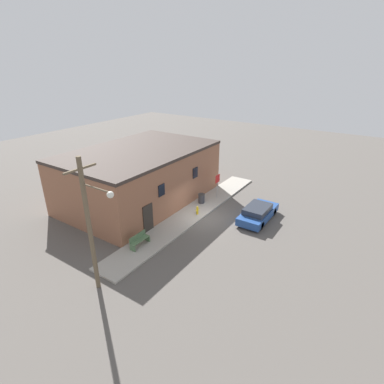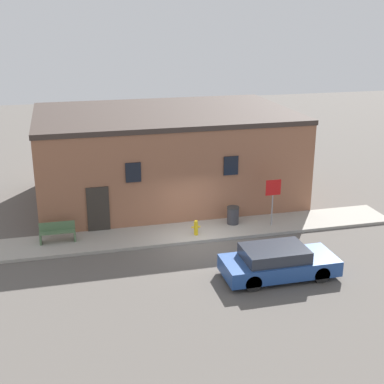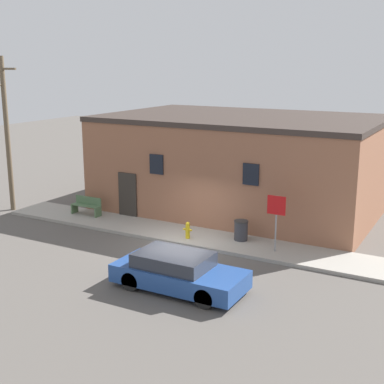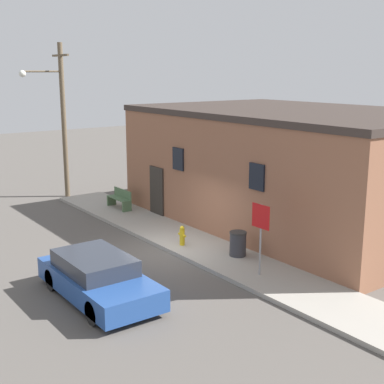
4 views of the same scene
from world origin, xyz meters
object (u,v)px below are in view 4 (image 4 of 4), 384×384
(bench, at_px, (120,199))
(fire_hydrant, at_px, (182,235))
(utility_pole, at_px, (61,115))
(trash_bin, at_px, (238,244))
(parked_car, at_px, (98,278))
(stop_sign, at_px, (261,225))

(bench, bearing_deg, fire_hydrant, -7.39)
(bench, relative_size, utility_pole, 0.20)
(bench, distance_m, trash_bin, 7.99)
(trash_bin, bearing_deg, parked_car, -89.26)
(fire_hydrant, distance_m, parked_car, 4.81)
(fire_hydrant, bearing_deg, bench, 172.61)
(fire_hydrant, distance_m, trash_bin, 2.20)
(bench, relative_size, trash_bin, 1.84)
(stop_sign, xyz_separation_m, trash_bin, (-1.70, 0.61, -1.14))
(fire_hydrant, xyz_separation_m, trash_bin, (2.02, 0.87, 0.06))
(stop_sign, bearing_deg, bench, 176.96)
(fire_hydrant, height_order, utility_pole, utility_pole)
(stop_sign, bearing_deg, parked_car, -109.54)
(stop_sign, xyz_separation_m, utility_pole, (-13.84, -0.38, 2.40))
(fire_hydrant, height_order, bench, bench)
(stop_sign, xyz_separation_m, bench, (-9.69, 0.51, -1.13))
(utility_pole, bearing_deg, stop_sign, 1.58)
(stop_sign, height_order, utility_pole, utility_pole)
(stop_sign, distance_m, trash_bin, 2.13)
(stop_sign, height_order, bench, stop_sign)
(stop_sign, distance_m, parked_car, 4.99)
(utility_pole, relative_size, parked_car, 1.73)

